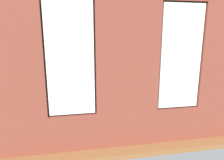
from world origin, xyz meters
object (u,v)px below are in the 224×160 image
object	(u,v)px
table_plant_small	(114,87)
cup_ceramic	(126,88)
tv_flatscreen	(18,84)
potted_plant_corner_near_left	(157,68)
potted_plant_by_left_couch	(152,86)
remote_black	(119,91)
couch_by_window	(84,119)
papasan_chair	(73,82)
media_console	(20,105)
potted_plant_foreground_right	(40,76)
potted_plant_corner_far_left	(216,100)
coffee_table	(114,92)
couch_left	(181,96)
potted_plant_between_couches	(139,96)

from	to	relation	value
table_plant_small	cup_ceramic	bearing A→B (deg)	-160.48
tv_flatscreen	potted_plant_corner_near_left	world-z (taller)	potted_plant_corner_near_left
tv_flatscreen	potted_plant_corner_near_left	xyz separation A→B (m)	(-5.04, -1.96, 0.01)
cup_ceramic	potted_plant_by_left_couch	world-z (taller)	cup_ceramic
remote_black	potted_plant_corner_near_left	distance (m)	2.82
couch_by_window	papasan_chair	world-z (taller)	couch_by_window
media_console	cup_ceramic	bearing A→B (deg)	-173.41
remote_black	tv_flatscreen	size ratio (longest dim) A/B	0.15
potted_plant_foreground_right	potted_plant_corner_far_left	distance (m)	5.97
potted_plant_foreground_right	coffee_table	bearing A→B (deg)	146.25
couch_left	potted_plant_between_couches	bearing A→B (deg)	-54.80
couch_by_window	potted_plant_corner_near_left	distance (m)	4.87
couch_by_window	table_plant_small	distance (m)	2.15
potted_plant_corner_near_left	potted_plant_corner_far_left	world-z (taller)	potted_plant_corner_near_left
media_console	tv_flatscreen	world-z (taller)	tv_flatscreen
papasan_chair	potted_plant_by_left_couch	distance (m)	3.00
coffee_table	cup_ceramic	size ratio (longest dim) A/B	16.86
couch_by_window	remote_black	distance (m)	2.09
couch_left	media_console	xyz separation A→B (m)	(4.89, -0.37, -0.10)
media_console	potted_plant_corner_near_left	xyz separation A→B (m)	(-5.04, -1.97, 0.61)
potted_plant_foreground_right	potted_plant_corner_far_left	size ratio (longest dim) A/B	1.39
couch_left	coffee_table	world-z (taller)	couch_left
tv_flatscreen	potted_plant_foreground_right	world-z (taller)	potted_plant_foreground_right
cup_ceramic	remote_black	bearing A→B (deg)	42.15
table_plant_small	tv_flatscreen	distance (m)	2.87
table_plant_small	media_console	distance (m)	2.88
cup_ceramic	coffee_table	bearing A→B (deg)	19.52
couch_by_window	cup_ceramic	size ratio (longest dim) A/B	19.04
remote_black	potted_plant_between_couches	distance (m)	1.70
potted_plant_corner_near_left	potted_plant_foreground_right	bearing A→B (deg)	0.49
couch_left	table_plant_small	bearing A→B (deg)	-104.77
couch_left	couch_by_window	bearing A→B (deg)	-66.61
potted_plant_corner_near_left	potted_plant_foreground_right	xyz separation A→B (m)	(4.73, 0.04, -0.14)
couch_left	potted_plant_foreground_right	distance (m)	5.14
cup_ceramic	potted_plant_corner_far_left	bearing A→B (deg)	130.25
couch_left	table_plant_small	xyz separation A→B (m)	(2.04, -0.60, 0.25)
couch_left	remote_black	xyz separation A→B (m)	(1.93, -0.47, 0.12)
couch_left	potted_plant_by_left_couch	bearing A→B (deg)	-163.07
couch_by_window	media_console	xyz separation A→B (m)	(1.78, -1.61, -0.10)
couch_by_window	tv_flatscreen	distance (m)	2.45
tv_flatscreen	potted_plant_foreground_right	size ratio (longest dim) A/B	0.87
table_plant_small	papasan_chair	bearing A→B (deg)	-46.49
table_plant_small	potted_plant_between_couches	size ratio (longest dim) A/B	0.21
media_console	potted_plant_by_left_couch	size ratio (longest dim) A/B	1.92
couch_left	potted_plant_between_couches	world-z (taller)	potted_plant_between_couches
coffee_table	potted_plant_corner_far_left	size ratio (longest dim) A/B	1.64
potted_plant_corner_near_left	potted_plant_by_left_couch	distance (m)	1.15
couch_by_window	potted_plant_between_couches	size ratio (longest dim) A/B	1.34
couch_by_window	papasan_chair	distance (m)	3.23
couch_left	potted_plant_corner_near_left	xyz separation A→B (m)	(-0.15, -2.34, 0.51)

